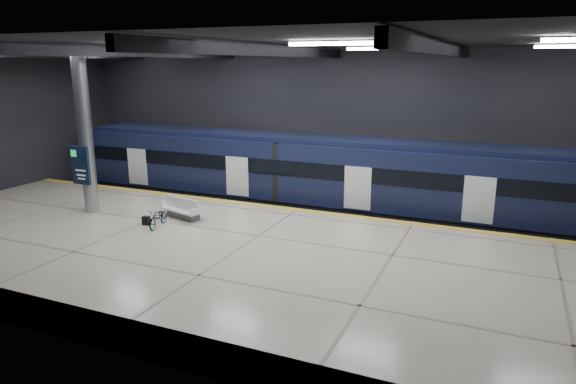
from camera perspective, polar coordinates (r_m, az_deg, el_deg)
The scene contains 10 objects.
ground at distance 20.34m, azimuth -1.99°, elevation -6.94°, with size 30.00×30.00×0.00m, color black.
room_shell at distance 19.05m, azimuth -2.14°, elevation 9.33°, with size 30.10×16.10×8.05m.
platform at distance 18.08m, azimuth -5.44°, elevation -7.91°, with size 30.00×11.00×1.10m, color beige.
safety_strip at distance 22.37m, azimuth 1.01°, elevation -1.97°, with size 30.00×0.40×0.01m, color gold.
rails at distance 25.12m, azimuth 3.40°, elevation -2.62°, with size 30.00×1.52×0.16m.
train at distance 24.28m, azimuth 5.93°, elevation 1.57°, with size 29.40×2.84×3.79m.
bench at distance 21.56m, azimuth -11.57°, elevation -2.07°, with size 2.10×1.28×0.86m.
bicycle at distance 20.60m, azimuth -14.21°, elevation -2.75°, with size 0.51×1.45×0.76m, color #99999E.
pannier_bag at distance 21.02m, azimuth -15.48°, elevation -3.09°, with size 0.30×0.18×0.35m, color black.
info_column at distance 23.01m, azimuth -21.66°, elevation 6.03°, with size 0.90×0.78×6.90m.
Camera 1 is at (8.21, -17.12, 7.32)m, focal length 32.00 mm.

